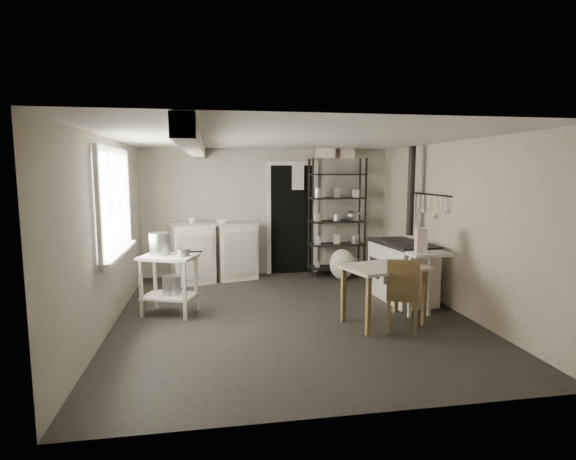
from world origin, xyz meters
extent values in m
plane|color=black|center=(0.00, 0.00, 0.00)|extent=(5.00, 5.00, 0.00)
plane|color=silver|center=(0.00, 0.00, 2.30)|extent=(5.00, 5.00, 0.00)
cube|color=#A8A08F|center=(0.00, 2.50, 1.15)|extent=(4.50, 0.02, 2.30)
cube|color=#A8A08F|center=(0.00, -2.50, 1.15)|extent=(4.50, 0.02, 2.30)
cube|color=#A8A08F|center=(-2.25, 0.00, 1.15)|extent=(0.02, 5.00, 2.30)
cube|color=#A8A08F|center=(2.25, 0.00, 1.15)|extent=(0.02, 5.00, 2.30)
cylinder|color=#B6B5B8|center=(-1.71, 0.42, 0.94)|extent=(0.34, 0.34, 0.29)
cylinder|color=#B6B5B8|center=(-1.39, 0.23, 0.85)|extent=(0.21, 0.21, 0.09)
cylinder|color=#B6B5B8|center=(-1.57, 0.36, 0.39)|extent=(0.31, 0.31, 0.26)
imported|color=white|center=(-0.84, 2.16, 0.96)|extent=(0.36, 0.36, 0.07)
imported|color=white|center=(-1.35, 2.13, 0.97)|extent=(0.16, 0.16, 0.10)
imported|color=white|center=(0.92, 2.24, 1.37)|extent=(0.09, 0.09, 0.19)
cube|color=beige|center=(1.01, 2.24, 2.01)|extent=(0.41, 0.38, 0.23)
cube|color=beige|center=(1.40, 2.23, 1.99)|extent=(0.28, 0.26, 0.17)
cube|color=beige|center=(1.65, -0.27, 1.01)|extent=(0.18, 0.24, 0.32)
imported|color=white|center=(1.23, -0.55, 0.81)|extent=(0.11, 0.11, 0.10)
ellipsoid|color=beige|center=(1.23, 1.83, 0.24)|extent=(0.54, 0.50, 0.54)
cylinder|color=white|center=(1.58, 0.10, 0.07)|extent=(0.14, 0.14, 0.17)
camera|label=1|loc=(-1.02, -5.65, 1.89)|focal=28.00mm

